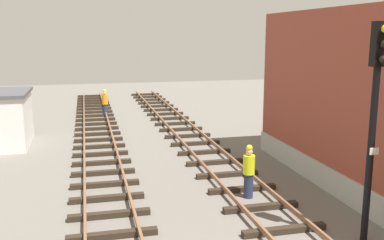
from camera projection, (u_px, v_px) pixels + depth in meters
signal_mast at (374, 110)px, 11.01m from camera, size 0.36×0.40×5.83m
track_worker_foreground at (105, 103)px, 29.62m from camera, size 0.40×0.40×1.87m
track_worker_distant at (249, 172)px, 14.87m from camera, size 0.40×0.40×1.87m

